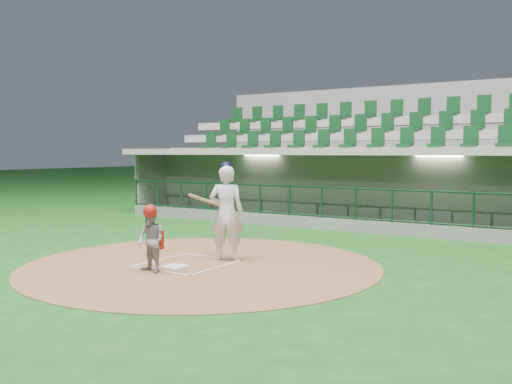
# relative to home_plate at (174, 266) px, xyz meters

# --- Properties ---
(ground) EXTENTS (120.00, 120.00, 0.00)m
(ground) POSITION_rel_home_plate_xyz_m (0.00, 0.70, -0.02)
(ground) COLOR #164F16
(ground) RESTS_ON ground
(dirt_circle) EXTENTS (7.20, 7.20, 0.01)m
(dirt_circle) POSITION_rel_home_plate_xyz_m (0.30, 0.50, -0.02)
(dirt_circle) COLOR brown
(dirt_circle) RESTS_ON ground
(home_plate) EXTENTS (0.43, 0.43, 0.02)m
(home_plate) POSITION_rel_home_plate_xyz_m (0.00, 0.00, 0.00)
(home_plate) COLOR white
(home_plate) RESTS_ON dirt_circle
(batter_box_chalk) EXTENTS (1.55, 1.80, 0.01)m
(batter_box_chalk) POSITION_rel_home_plate_xyz_m (0.00, 0.40, -0.00)
(batter_box_chalk) COLOR silver
(batter_box_chalk) RESTS_ON ground
(dugout_structure) EXTENTS (16.40, 3.70, 3.00)m
(dugout_structure) POSITION_rel_home_plate_xyz_m (0.05, 8.53, 0.94)
(dugout_structure) COLOR gray
(dugout_structure) RESTS_ON ground
(seating_deck) EXTENTS (17.00, 6.72, 5.15)m
(seating_deck) POSITION_rel_home_plate_xyz_m (0.00, 11.61, 1.40)
(seating_deck) COLOR gray
(seating_deck) RESTS_ON ground
(batter) EXTENTS (0.97, 1.01, 2.08)m
(batter) POSITION_rel_home_plate_xyz_m (0.44, 1.16, 1.02)
(batter) COLOR silver
(batter) RESTS_ON dirt_circle
(catcher) EXTENTS (0.66, 0.56, 1.29)m
(catcher) POSITION_rel_home_plate_xyz_m (-0.05, -0.62, 0.62)
(catcher) COLOR gray
(catcher) RESTS_ON dirt_circle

